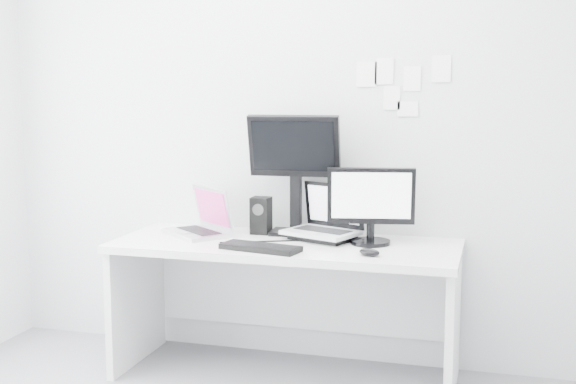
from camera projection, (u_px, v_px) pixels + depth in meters
The scene contains 15 objects.
back_wall at pixel (303, 121), 4.16m from camera, with size 3.60×3.60×0.00m, color silver.
desk at pixel (285, 310), 3.96m from camera, with size 1.80×0.70×0.73m, color white.
macbook at pixel (196, 211), 4.09m from camera, with size 0.36×0.27×0.27m, color silver.
speaker at pixel (261, 215), 4.14m from camera, with size 0.10×0.10×0.20m, color black.
dell_laptop at pixel (321, 212), 3.96m from camera, with size 0.37×0.28×0.30m, color silver.
rear_monitor at pixel (295, 173), 4.09m from camera, with size 0.50×0.18×0.68m, color black.
samsung_monitor at pixel (371, 205), 3.85m from camera, with size 0.45×0.21×0.41m, color black.
keyboard at pixel (260, 248), 3.73m from camera, with size 0.40×0.14×0.03m, color black.
mouse at pixel (369, 252), 3.60m from camera, with size 0.11×0.07×0.04m, color black.
wall_note_0 at pixel (384, 71), 4.00m from camera, with size 0.10×0.00×0.14m, color white.
wall_note_1 at pixel (412, 79), 3.96m from camera, with size 0.09×0.00×0.13m, color white.
wall_note_2 at pixel (441, 69), 3.92m from camera, with size 0.10×0.00×0.14m, color white.
wall_note_3 at pixel (408, 109), 3.99m from camera, with size 0.11×0.00×0.08m, color white.
wall_note_4 at pixel (392, 98), 4.01m from camera, with size 0.09×0.00×0.12m, color white.
wall_note_5 at pixel (367, 74), 4.03m from camera, with size 0.11×0.00×0.13m, color white.
Camera 1 is at (1.06, -2.44, 1.53)m, focal length 46.78 mm.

